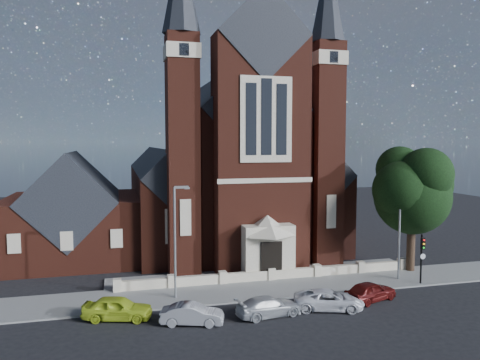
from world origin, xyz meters
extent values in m
plane|color=black|center=(0.00, 15.00, 0.00)|extent=(120.00, 120.00, 0.00)
cube|color=gray|center=(0.00, 4.50, 0.00)|extent=(60.00, 5.00, 0.12)
cube|color=gray|center=(0.00, 8.50, 0.00)|extent=(26.00, 3.00, 0.14)
cube|color=#B1A98D|center=(0.00, 6.50, 0.00)|extent=(24.00, 0.40, 0.90)
cube|color=#532116|center=(0.00, 25.00, 7.00)|extent=(10.00, 30.00, 14.00)
cube|color=black|center=(0.00, 25.00, 14.00)|extent=(10.00, 30.20, 10.00)
cube|color=#532116|center=(-7.50, 24.00, 4.00)|extent=(5.00, 26.00, 8.00)
cube|color=#532116|center=(7.50, 24.00, 4.00)|extent=(5.00, 26.00, 8.00)
cube|color=black|center=(-7.50, 24.00, 8.00)|extent=(5.01, 26.20, 5.01)
cube|color=black|center=(7.50, 24.00, 8.00)|extent=(5.01, 26.20, 5.01)
cube|color=#532116|center=(0.00, 9.50, 10.00)|extent=(8.00, 3.00, 20.00)
cube|color=black|center=(0.00, 9.50, 20.00)|extent=(8.00, 3.20, 8.00)
cube|color=#B1A98D|center=(0.00, 7.95, 13.00)|extent=(4.40, 0.15, 7.00)
cube|color=black|center=(0.00, 7.88, 13.20)|extent=(0.90, 0.08, 6.20)
cube|color=#B1A98D|center=(0.00, 7.50, 2.20)|extent=(4.20, 2.00, 4.40)
cube|color=black|center=(0.00, 6.45, 1.60)|extent=(1.80, 0.12, 3.20)
cone|color=#B1A98D|center=(0.00, 7.50, 4.40)|extent=(4.60, 4.60, 1.60)
cube|color=#532116|center=(-6.50, 10.50, 10.00)|extent=(2.60, 2.60, 20.00)
cube|color=#B1A98D|center=(-6.50, 10.50, 18.50)|extent=(2.80, 2.80, 1.20)
cube|color=#532116|center=(6.50, 10.50, 10.00)|extent=(2.60, 2.60, 20.00)
cube|color=#B1A98D|center=(6.50, 10.50, 18.50)|extent=(2.80, 2.80, 1.20)
cube|color=#532116|center=(-16.00, 18.00, 3.00)|extent=(12.00, 12.00, 6.00)
cube|color=black|center=(-16.00, 18.00, 6.00)|extent=(8.49, 12.20, 8.49)
cylinder|color=black|center=(12.50, 6.00, 2.50)|extent=(0.70, 0.70, 5.00)
sphere|color=black|center=(12.50, 6.00, 6.50)|extent=(6.40, 6.40, 6.40)
sphere|color=black|center=(12.90, 4.80, 8.50)|extent=(4.40, 4.40, 4.40)
cylinder|color=gray|center=(-8.00, 4.00, 4.00)|extent=(0.16, 0.16, 8.00)
cube|color=gray|center=(-7.50, 4.00, 8.00)|extent=(1.00, 0.15, 0.18)
cube|color=gray|center=(-7.10, 4.00, 7.92)|extent=(0.35, 0.22, 0.12)
cylinder|color=gray|center=(10.00, 4.00, 4.00)|extent=(0.16, 0.16, 8.00)
cube|color=gray|center=(10.50, 4.00, 8.00)|extent=(1.00, 0.15, 0.18)
cube|color=gray|center=(10.90, 4.00, 7.92)|extent=(0.35, 0.22, 0.12)
cylinder|color=black|center=(11.00, 2.50, 2.00)|extent=(0.14, 0.14, 4.00)
cube|color=black|center=(11.00, 2.35, 3.30)|extent=(0.28, 0.22, 0.90)
sphere|color=red|center=(11.00, 2.22, 3.60)|extent=(0.14, 0.14, 0.14)
sphere|color=#CC8C0C|center=(11.00, 2.22, 3.30)|extent=(0.14, 0.14, 0.14)
sphere|color=#0C9919|center=(11.00, 2.22, 3.00)|extent=(0.14, 0.14, 0.14)
imported|color=#BFD82B|center=(-11.99, 1.09, 0.74)|extent=(4.64, 2.83, 1.47)
imported|color=#94969B|center=(-7.56, -0.89, 0.64)|extent=(4.08, 2.38, 1.27)
imported|color=#AFB3B7|center=(-2.59, -0.77, 0.63)|extent=(4.52, 2.33, 1.25)
imported|color=white|center=(1.69, -0.62, 0.65)|extent=(5.08, 3.42, 1.29)
imported|color=#54100E|center=(5.19, 0.11, 0.70)|extent=(4.44, 2.94, 1.41)
camera|label=1|loc=(-11.81, -28.58, 11.15)|focal=35.00mm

